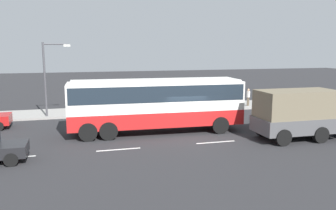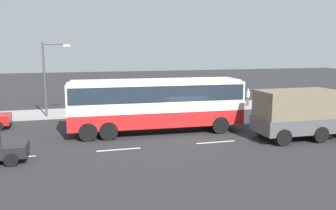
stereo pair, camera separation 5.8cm
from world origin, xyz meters
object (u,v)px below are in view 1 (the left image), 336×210
at_px(pedestrian_near_curb, 188,96).
at_px(pedestrian_at_crossing, 248,96).
at_px(street_lamp, 48,73).
at_px(cargo_truck, 309,113).
at_px(coach_bus, 156,100).

xyz_separation_m(pedestrian_near_curb, pedestrian_at_crossing, (5.40, -1.37, 0.01)).
bearing_deg(street_lamp, pedestrian_near_curb, 8.59).
bearing_deg(pedestrian_at_crossing, street_lamp, 61.71).
bearing_deg(pedestrian_at_crossing, cargo_truck, 141.23).
bearing_deg(street_lamp, cargo_truck, -33.95).
height_order(cargo_truck, pedestrian_at_crossing, cargo_truck).
distance_m(coach_bus, pedestrian_near_curb, 10.00).
distance_m(coach_bus, cargo_truck, 9.47).
xyz_separation_m(cargo_truck, pedestrian_at_crossing, (1.75, 10.99, -0.53)).
bearing_deg(coach_bus, cargo_truck, -21.51).
relative_size(cargo_truck, street_lamp, 1.25).
distance_m(coach_bus, street_lamp, 9.83).
height_order(coach_bus, pedestrian_at_crossing, coach_bus).
height_order(pedestrian_at_crossing, street_lamp, street_lamp).
relative_size(pedestrian_near_curb, pedestrian_at_crossing, 0.99).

